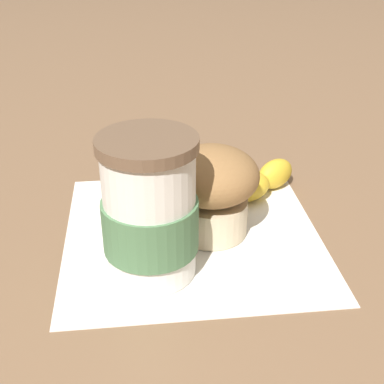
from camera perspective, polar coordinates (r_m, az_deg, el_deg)
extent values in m
plane|color=brown|center=(0.53, 0.00, -4.50)|extent=(3.00, 3.00, 0.00)
cube|color=white|center=(0.53, 0.00, -4.43)|extent=(0.27, 0.27, 0.00)
cylinder|color=silver|center=(0.45, -4.51, -2.27)|extent=(0.08, 0.08, 0.12)
cylinder|color=brown|center=(0.42, -4.84, 5.19)|extent=(0.08, 0.08, 0.01)
cylinder|color=#4C754C|center=(0.46, -4.45, -3.45)|extent=(0.08, 0.08, 0.05)
cylinder|color=beige|center=(0.53, 1.96, -2.31)|extent=(0.07, 0.07, 0.04)
ellipsoid|color=olive|center=(0.51, 2.05, 1.99)|extent=(0.09, 0.09, 0.05)
ellipsoid|color=gold|center=(0.57, -3.73, -0.25)|extent=(0.05, 0.06, 0.03)
ellipsoid|color=gold|center=(0.56, 1.20, -0.25)|extent=(0.04, 0.06, 0.03)
ellipsoid|color=gold|center=(0.58, 5.67, 0.55)|extent=(0.04, 0.06, 0.03)
ellipsoid|color=gold|center=(0.61, 8.86, 1.94)|extent=(0.05, 0.06, 0.03)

